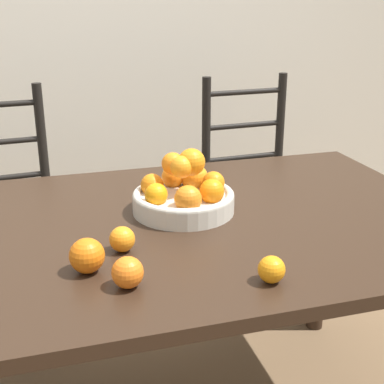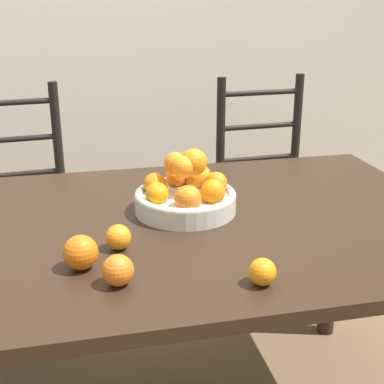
# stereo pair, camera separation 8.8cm
# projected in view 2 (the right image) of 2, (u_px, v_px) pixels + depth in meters

# --- Properties ---
(wall_back) EXTENTS (8.00, 0.06, 2.60)m
(wall_back) POSITION_uv_depth(u_px,v_px,m) (98.00, 7.00, 2.71)
(wall_back) COLOR silver
(wall_back) RESTS_ON ground_plane
(dining_table) EXTENTS (1.81, 1.01, 0.76)m
(dining_table) POSITION_uv_depth(u_px,v_px,m) (143.00, 252.00, 1.51)
(dining_table) COLOR black
(dining_table) RESTS_ON ground_plane
(fruit_bowl) EXTENTS (0.29, 0.29, 0.18)m
(fruit_bowl) POSITION_uv_depth(u_px,v_px,m) (186.00, 193.00, 1.55)
(fruit_bowl) COLOR beige
(fruit_bowl) RESTS_ON dining_table
(orange_loose_0) EXTENTS (0.06, 0.06, 0.06)m
(orange_loose_0) POSITION_uv_depth(u_px,v_px,m) (262.00, 272.00, 1.16)
(orange_loose_0) COLOR orange
(orange_loose_0) RESTS_ON dining_table
(orange_loose_1) EXTENTS (0.07, 0.07, 0.07)m
(orange_loose_1) POSITION_uv_depth(u_px,v_px,m) (118.00, 270.00, 1.15)
(orange_loose_1) COLOR orange
(orange_loose_1) RESTS_ON dining_table
(orange_loose_2) EXTENTS (0.08, 0.08, 0.08)m
(orange_loose_2) POSITION_uv_depth(u_px,v_px,m) (81.00, 252.00, 1.22)
(orange_loose_2) COLOR orange
(orange_loose_2) RESTS_ON dining_table
(orange_loose_3) EXTENTS (0.06, 0.06, 0.06)m
(orange_loose_3) POSITION_uv_depth(u_px,v_px,m) (118.00, 237.00, 1.32)
(orange_loose_3) COLOR orange
(orange_loose_3) RESTS_ON dining_table
(chair_left) EXTENTS (0.45, 0.43, 1.02)m
(chair_left) POSITION_uv_depth(u_px,v_px,m) (19.00, 218.00, 2.23)
(chair_left) COLOR black
(chair_left) RESTS_ON ground_plane
(chair_right) EXTENTS (0.44, 0.42, 1.02)m
(chair_right) POSITION_uv_depth(u_px,v_px,m) (268.00, 198.00, 2.46)
(chair_right) COLOR black
(chair_right) RESTS_ON ground_plane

